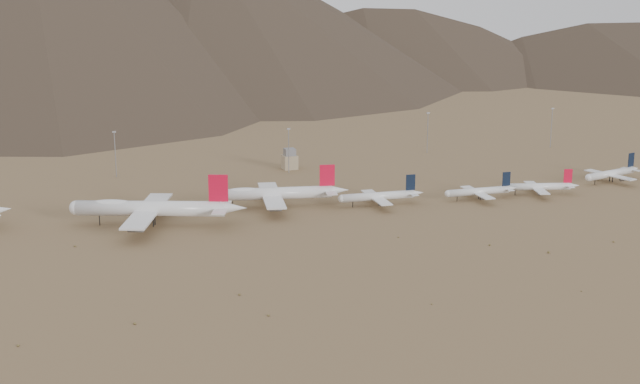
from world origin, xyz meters
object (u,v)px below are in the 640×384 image
object	(u,v)px
narrowbody_a	(380,196)
narrowbody_b	(480,191)
widebody_centre	(151,208)
control_tower	(290,160)
widebody_east	(274,193)

from	to	relation	value
narrowbody_a	narrowbody_b	world-z (taller)	narrowbody_a
widebody_centre	control_tower	world-z (taller)	widebody_centre
widebody_east	widebody_centre	bearing A→B (deg)	-156.94
narrowbody_a	narrowbody_b	xyz separation A→B (m)	(51.74, -5.57, -0.43)
narrowbody_b	widebody_east	bearing A→B (deg)	171.49
widebody_centre	widebody_east	distance (m)	62.32
widebody_centre	control_tower	size ratio (longest dim) A/B	6.31
widebody_east	narrowbody_b	xyz separation A→B (m)	(101.18, -18.97, -2.69)
widebody_east	control_tower	bearing A→B (deg)	78.46
narrowbody_b	control_tower	bearing A→B (deg)	126.68
widebody_centre	widebody_east	size ratio (longest dim) A/B	1.13
narrowbody_a	narrowbody_b	size ratio (longest dim) A/B	1.10
widebody_east	control_tower	xyz separation A→B (m)	(32.67, 80.45, -1.63)
widebody_centre	widebody_east	world-z (taller)	widebody_centre
narrowbody_b	widebody_centre	bearing A→B (deg)	-179.83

